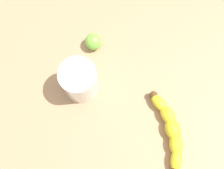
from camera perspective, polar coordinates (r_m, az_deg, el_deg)
The scene contains 4 objects.
wooden_tabletop at distance 75.07cm, azimuth 6.61°, elevation -0.02°, with size 120.00×120.00×3.00cm, color #A6805D.
banana at distance 70.20cm, azimuth 12.58°, elevation -9.69°, with size 20.94×9.70×3.92cm.
smoothie_glass at distance 68.02cm, azimuth -7.11°, elevation 0.79°, with size 9.40×9.40×11.28cm.
lime_fruit at distance 75.25cm, azimuth -4.09°, elevation 9.33°, with size 4.78×4.78×4.78cm, color #75C142.
Camera 1 is at (12.74, -18.57, 73.11)cm, focal length 41.79 mm.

